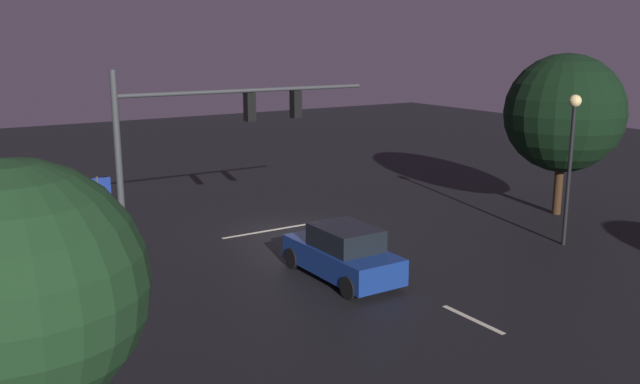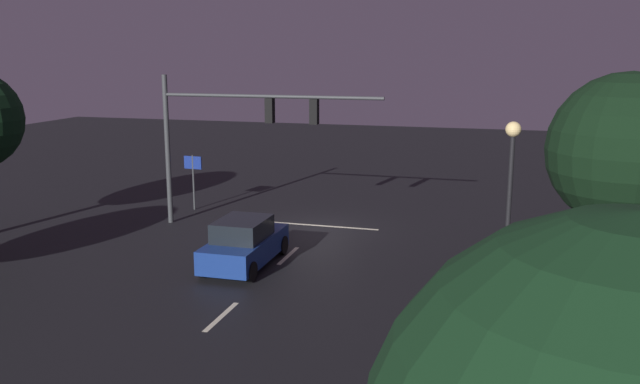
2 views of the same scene
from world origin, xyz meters
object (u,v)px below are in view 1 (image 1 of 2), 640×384
Objects in this scene: traffic_signal_assembly at (209,127)px; tree_left_far at (564,113)px; car_approaching at (343,254)px; street_lamp_left_kerb at (572,142)px; tree_right_far at (17,290)px; route_sign at (98,197)px.

traffic_signal_assembly is 1.40× the size of tree_left_far.
tree_left_far reaches higher than car_approaching.
tree_left_far is (-3.45, -3.07, 0.54)m from street_lamp_left_kerb.
tree_right_far is (7.88, 11.32, -0.59)m from traffic_signal_assembly.
traffic_signal_assembly is 3.65× the size of route_sign.
street_lamp_left_kerb is 0.80× the size of tree_left_far.
tree_left_far reaches higher than route_sign.
tree_right_far is (4.65, 13.81, 1.95)m from route_sign.
street_lamp_left_kerb is (-8.77, 1.43, 2.97)m from car_approaching.
car_approaching is 12.82m from tree_left_far.
traffic_signal_assembly reaches higher than route_sign.
car_approaching is 0.80× the size of street_lamp_left_kerb.
tree_left_far is (-14.48, 3.14, -0.10)m from traffic_signal_assembly.
tree_right_far reaches higher than route_sign.
tree_left_far is at bearing -172.38° from car_approaching.
tree_right_far is (18.91, 5.11, 0.06)m from street_lamp_left_kerb.
street_lamp_left_kerb is 16.81m from route_sign.
traffic_signal_assembly is 1.66× the size of tree_right_far.
street_lamp_left_kerb is at bearing -164.87° from tree_right_far.
street_lamp_left_kerb is 19.59m from tree_right_far.
street_lamp_left_kerb is 2.09× the size of route_sign.
tree_right_far is at bearing 55.15° from traffic_signal_assembly.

